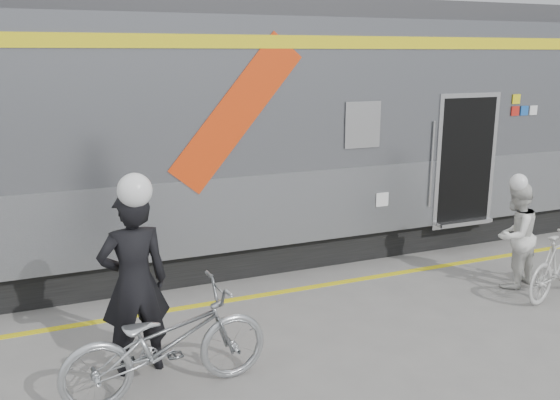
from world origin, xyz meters
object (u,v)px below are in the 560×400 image
man (134,283)px  bicycle_right (559,265)px  bicycle_left (167,342)px  woman (515,235)px

man → bicycle_right: bearing=174.0°
bicycle_left → bicycle_right: bearing=-90.4°
bicycle_right → bicycle_left: bearing=76.4°
woman → man: bearing=-13.5°
woman → bicycle_left: bearing=-7.4°
man → woman: size_ratio=1.29×
bicycle_left → bicycle_right: (5.51, 0.33, -0.08)m
woman → bicycle_right: (0.30, -0.55, -0.30)m
man → bicycle_left: man is taller
bicycle_right → man: bearing=70.8°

